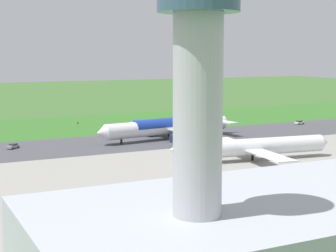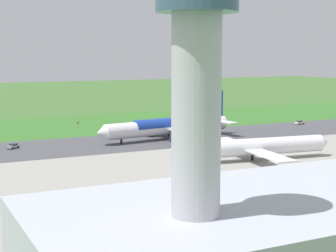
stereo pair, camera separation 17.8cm
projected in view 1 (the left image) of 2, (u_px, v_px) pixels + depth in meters
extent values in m
plane|color=#3D662D|center=(134.00, 142.00, 179.21)|extent=(800.00, 800.00, 0.00)
cube|color=#47474C|center=(134.00, 141.00, 179.21)|extent=(600.00, 35.08, 0.06)
cube|color=gray|center=(212.00, 170.00, 134.62)|extent=(440.00, 110.00, 0.05)
cube|color=#346B27|center=(94.00, 126.00, 216.39)|extent=(600.00, 80.00, 0.04)
cylinder|color=white|center=(168.00, 127.00, 184.16)|extent=(48.27, 11.23, 5.20)
cone|color=white|center=(101.00, 133.00, 170.17)|extent=(3.60, 5.28, 4.94)
cone|color=white|center=(225.00, 120.00, 197.91)|extent=(4.03, 4.83, 4.42)
cube|color=#19389E|center=(216.00, 103.00, 194.81)|extent=(5.62, 1.20, 9.00)
cube|color=white|center=(226.00, 122.00, 191.10)|extent=(5.11, 9.43, 0.36)
cube|color=white|center=(207.00, 119.00, 200.18)|extent=(5.11, 9.43, 0.36)
cube|color=white|center=(189.00, 132.00, 175.69)|extent=(8.73, 22.58, 0.35)
cube|color=white|center=(153.00, 124.00, 193.84)|extent=(8.73, 22.58, 0.35)
cylinder|color=#23284C|center=(177.00, 138.00, 177.53)|extent=(4.82, 3.35, 2.80)
cylinder|color=#23284C|center=(153.00, 133.00, 189.91)|extent=(4.82, 3.35, 2.80)
cylinder|color=black|center=(121.00, 139.00, 174.49)|extent=(0.70, 0.70, 3.42)
cylinder|color=black|center=(182.00, 135.00, 182.84)|extent=(0.70, 0.70, 3.42)
cylinder|color=black|center=(169.00, 132.00, 189.44)|extent=(0.70, 0.70, 3.42)
cylinder|color=#19389E|center=(168.00, 125.00, 184.09)|extent=(26.85, 8.52, 5.23)
cylinder|color=white|center=(253.00, 147.00, 146.96)|extent=(43.39, 10.10, 4.67)
cone|color=white|center=(324.00, 142.00, 154.38)|extent=(3.24, 4.75, 4.44)
cone|color=white|center=(175.00, 150.00, 139.55)|extent=(3.62, 4.34, 3.97)
cube|color=orange|center=(188.00, 127.00, 139.96)|extent=(5.05, 1.08, 8.09)
cube|color=white|center=(234.00, 143.00, 155.97)|extent=(7.85, 20.30, 0.31)
cube|color=white|center=(268.00, 155.00, 137.45)|extent=(7.85, 20.30, 0.31)
cylinder|color=black|center=(252.00, 158.00, 147.36)|extent=(0.72, 0.72, 1.44)
cylinder|color=#B2B2B7|center=(198.00, 116.00, 47.25)|extent=(4.40, 4.40, 18.00)
cube|color=silver|center=(300.00, 123.00, 222.85)|extent=(4.45, 2.51, 0.75)
cube|color=#2D333D|center=(299.00, 121.00, 222.65)|extent=(2.46, 2.06, 0.55)
cylinder|color=black|center=(300.00, 123.00, 224.40)|extent=(0.67, 0.33, 0.64)
cylinder|color=black|center=(303.00, 124.00, 223.05)|extent=(0.67, 0.33, 0.64)
cylinder|color=black|center=(296.00, 124.00, 222.75)|extent=(0.67, 0.33, 0.64)
cylinder|color=black|center=(299.00, 124.00, 221.40)|extent=(0.67, 0.33, 0.64)
cube|color=gray|center=(13.00, 147.00, 165.55)|extent=(4.29, 4.20, 0.75)
cube|color=#2D333D|center=(13.00, 144.00, 165.65)|extent=(2.77, 2.75, 0.55)
cylinder|color=black|center=(13.00, 149.00, 164.01)|extent=(0.62, 0.60, 0.64)
cylinder|color=black|center=(8.00, 148.00, 164.59)|extent=(0.62, 0.60, 0.64)
cylinder|color=black|center=(18.00, 147.00, 166.61)|extent=(0.62, 0.60, 0.64)
cylinder|color=black|center=(14.00, 147.00, 167.19)|extent=(0.62, 0.60, 0.64)
cylinder|color=slate|center=(78.00, 126.00, 212.91)|extent=(0.10, 0.10, 1.66)
cube|color=red|center=(78.00, 123.00, 212.78)|extent=(0.60, 0.04, 0.60)
cone|color=orange|center=(66.00, 129.00, 208.18)|extent=(0.40, 0.40, 0.55)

